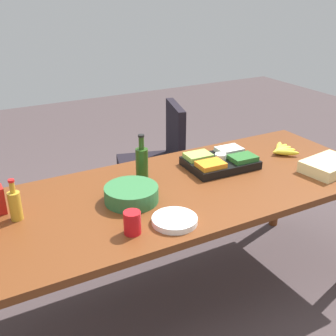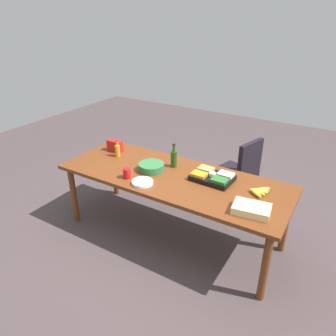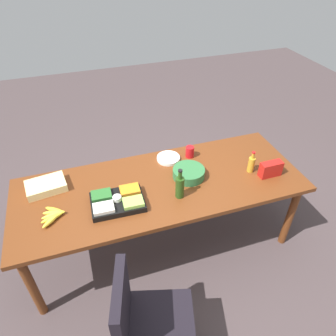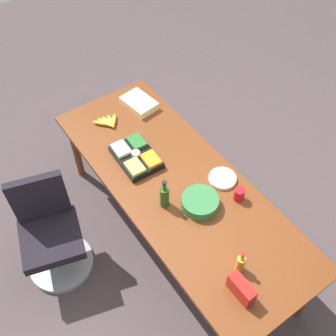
% 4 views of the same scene
% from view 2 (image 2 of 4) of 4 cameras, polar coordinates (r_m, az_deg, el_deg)
% --- Properties ---
extents(ground_plane, '(10.00, 10.00, 0.00)m').
position_cam_2_polar(ground_plane, '(3.81, 0.76, -11.83)').
color(ground_plane, '#493B3D').
extents(conference_table, '(2.51, 0.95, 0.78)m').
position_cam_2_polar(conference_table, '(3.42, 0.83, -2.44)').
color(conference_table, brown).
rests_on(conference_table, ground).
extents(office_chair, '(0.60, 0.59, 0.96)m').
position_cam_2_polar(office_chair, '(4.25, 12.25, -2.14)').
color(office_chair, gray).
rests_on(office_chair, ground).
extents(red_solo_cup, '(0.09, 0.09, 0.11)m').
position_cam_2_polar(red_solo_cup, '(3.34, -7.46, -0.95)').
color(red_solo_cup, red).
rests_on(red_solo_cup, conference_table).
extents(salad_bowl, '(0.36, 0.36, 0.08)m').
position_cam_2_polar(salad_bowl, '(3.48, -3.03, 0.18)').
color(salad_bowl, '#2F6D3A').
rests_on(salad_bowl, conference_table).
extents(veggie_tray, '(0.43, 0.32, 0.09)m').
position_cam_2_polar(veggie_tray, '(3.31, 8.04, -1.60)').
color(veggie_tray, black).
rests_on(veggie_tray, conference_table).
extents(dressing_bottle, '(0.06, 0.06, 0.21)m').
position_cam_2_polar(dressing_bottle, '(3.86, -9.14, 3.20)').
color(dressing_bottle, gold).
rests_on(dressing_bottle, conference_table).
extents(chip_bag_red, '(0.20, 0.08, 0.14)m').
position_cam_2_polar(chip_bag_red, '(4.02, -9.61, 3.95)').
color(chip_bag_red, red).
rests_on(chip_bag_red, conference_table).
extents(banana_bunch, '(0.19, 0.24, 0.04)m').
position_cam_2_polar(banana_bunch, '(3.17, 16.13, -4.04)').
color(banana_bunch, yellow).
rests_on(banana_bunch, conference_table).
extents(paper_plate_stack, '(0.23, 0.23, 0.03)m').
position_cam_2_polar(paper_plate_stack, '(3.23, -4.65, -2.60)').
color(paper_plate_stack, white).
rests_on(paper_plate_stack, conference_table).
extents(sheet_cake, '(0.35, 0.26, 0.07)m').
position_cam_2_polar(sheet_cake, '(2.86, 14.88, -7.20)').
color(sheet_cake, '#EEDC93').
rests_on(sheet_cake, conference_table).
extents(wine_bottle, '(0.09, 0.09, 0.28)m').
position_cam_2_polar(wine_bottle, '(3.54, 1.06, 1.81)').
color(wine_bottle, '#244716').
rests_on(wine_bottle, conference_table).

